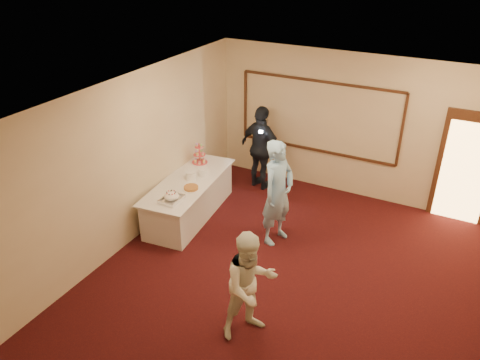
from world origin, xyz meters
name	(u,v)px	position (x,y,z in m)	size (l,w,h in m)	color
floor	(286,287)	(0.00, 0.00, 0.00)	(7.00, 7.00, 0.00)	black
room_walls	(292,174)	(0.00, 0.00, 2.03)	(6.04, 7.04, 3.02)	beige
wall_molding	(318,117)	(-0.80, 3.47, 1.60)	(3.45, 0.04, 1.55)	#382511
doorway	(466,169)	(2.15, 3.45, 1.08)	(1.05, 0.07, 2.20)	#382511
buffet_table	(189,198)	(-2.53, 1.13, 0.39)	(1.19, 2.51, 0.77)	silver
pavlova_tray	(171,197)	(-2.37, 0.35, 0.84)	(0.33, 0.47, 0.17)	#BBBEC2
cupcake_stand	(199,155)	(-2.76, 1.92, 0.94)	(0.32, 0.32, 0.47)	#E0484E
plate_stack_a	(191,175)	(-2.51, 1.20, 0.85)	(0.20, 0.20, 0.17)	white
plate_stack_b	(203,172)	(-2.39, 1.44, 0.84)	(0.17, 0.17, 0.14)	white
tart	(191,188)	(-2.29, 0.86, 0.80)	(0.31, 0.31, 0.06)	white
man	(278,193)	(-0.68, 1.15, 0.98)	(0.71, 0.47, 1.95)	#8FC4F1
woman	(250,285)	(-0.10, -1.07, 0.81)	(0.79, 0.61, 1.62)	white
guest	(261,148)	(-1.79, 2.85, 0.93)	(1.08, 0.45, 1.85)	black
camera_flash	(261,132)	(-1.68, 2.55, 1.43)	(0.07, 0.04, 0.05)	white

